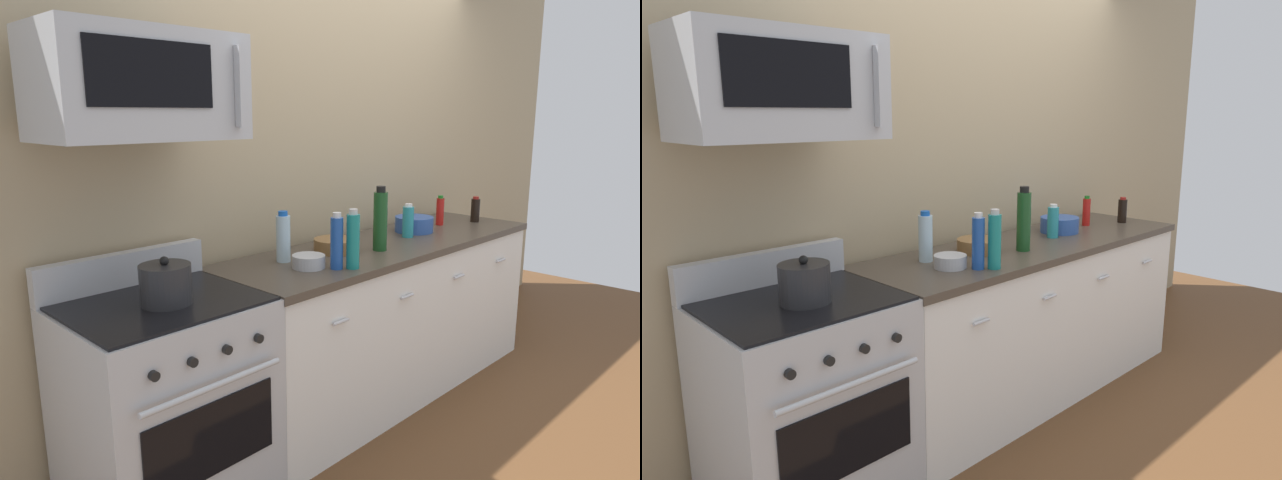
% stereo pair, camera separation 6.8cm
% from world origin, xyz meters
% --- Properties ---
extents(ground_plane, '(6.39, 6.39, 0.00)m').
position_xyz_m(ground_plane, '(0.00, 0.00, 0.00)').
color(ground_plane, brown).
extents(back_wall, '(5.32, 0.10, 2.70)m').
position_xyz_m(back_wall, '(0.00, 0.41, 1.35)').
color(back_wall, tan).
rests_on(back_wall, ground_plane).
extents(counter_unit, '(2.23, 0.66, 0.92)m').
position_xyz_m(counter_unit, '(0.00, -0.00, 0.46)').
color(counter_unit, white).
rests_on(counter_unit, ground_plane).
extents(range_oven, '(0.76, 0.69, 1.07)m').
position_xyz_m(range_oven, '(-1.49, 0.00, 0.47)').
color(range_oven, '#B7BABF').
rests_on(range_oven, ground_plane).
extents(microwave, '(0.74, 0.44, 0.40)m').
position_xyz_m(microwave, '(-1.49, 0.05, 1.75)').
color(microwave, '#B7BABF').
extents(bottle_dish_soap, '(0.07, 0.07, 0.20)m').
position_xyz_m(bottle_dish_soap, '(0.19, 0.00, 1.02)').
color(bottle_dish_soap, teal).
rests_on(bottle_dish_soap, countertop_slab).
extents(bottle_soy_sauce_dark, '(0.06, 0.06, 0.17)m').
position_xyz_m(bottle_soy_sauce_dark, '(0.92, -0.04, 1.00)').
color(bottle_soy_sauce_dark, black).
rests_on(bottle_soy_sauce_dark, countertop_slab).
extents(bottle_wine_green, '(0.08, 0.08, 0.35)m').
position_xyz_m(bottle_wine_green, '(-0.20, -0.09, 1.09)').
color(bottle_wine_green, '#19471E').
rests_on(bottle_wine_green, countertop_slab).
extents(bottle_water_clear, '(0.07, 0.07, 0.26)m').
position_xyz_m(bottle_water_clear, '(-0.73, 0.11, 1.04)').
color(bottle_water_clear, silver).
rests_on(bottle_water_clear, countertop_slab).
extents(bottle_soda_blue, '(0.06, 0.06, 0.27)m').
position_xyz_m(bottle_soda_blue, '(-0.64, -0.18, 1.05)').
color(bottle_soda_blue, '#1E4CA5').
rests_on(bottle_soda_blue, countertop_slab).
extents(bottle_hot_sauce_red, '(0.05, 0.05, 0.20)m').
position_xyz_m(bottle_hot_sauce_red, '(0.65, 0.07, 1.01)').
color(bottle_hot_sauce_red, '#B21914').
rests_on(bottle_hot_sauce_red, countertop_slab).
extents(bottle_sparkling_teal, '(0.06, 0.06, 0.29)m').
position_xyz_m(bottle_sparkling_teal, '(-0.58, -0.23, 1.06)').
color(bottle_sparkling_teal, '#197F7A').
rests_on(bottle_sparkling_teal, countertop_slab).
extents(bowl_blue_mixing, '(0.24, 0.24, 0.10)m').
position_xyz_m(bowl_blue_mixing, '(0.35, 0.07, 0.97)').
color(bowl_blue_mixing, '#2D519E').
rests_on(bowl_blue_mixing, countertop_slab).
extents(bowl_steel_prep, '(0.16, 0.16, 0.06)m').
position_xyz_m(bowl_steel_prep, '(-0.72, -0.07, 0.95)').
color(bowl_steel_prep, '#B2B5BA').
rests_on(bowl_steel_prep, countertop_slab).
extents(bowl_wooden_salad, '(0.23, 0.23, 0.07)m').
position_xyz_m(bowl_wooden_salad, '(-0.39, 0.06, 0.96)').
color(bowl_wooden_salad, brown).
rests_on(bowl_wooden_salad, countertop_slab).
extents(stockpot, '(0.20, 0.20, 0.19)m').
position_xyz_m(stockpot, '(-1.49, -0.05, 1.00)').
color(stockpot, '#262628').
rests_on(stockpot, range_oven).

